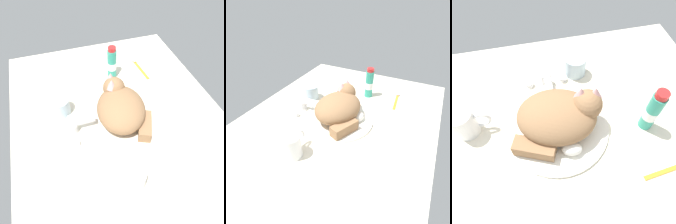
% 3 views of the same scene
% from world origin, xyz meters
% --- Properties ---
extents(ground_plane, '(1.10, 0.83, 0.03)m').
position_xyz_m(ground_plane, '(0.00, 0.00, -0.01)').
color(ground_plane, silver).
extents(sink_basin, '(0.31, 0.31, 0.01)m').
position_xyz_m(sink_basin, '(0.00, 0.00, 0.01)').
color(sink_basin, white).
rests_on(sink_basin, ground_plane).
extents(faucet, '(0.15, 0.10, 0.06)m').
position_xyz_m(faucet, '(0.00, 0.17, 0.03)').
color(faucet, silver).
rests_on(faucet, ground_plane).
extents(cat, '(0.27, 0.22, 0.14)m').
position_xyz_m(cat, '(0.01, -0.00, 0.07)').
color(cat, '#936B47').
rests_on(cat, sink_basin).
extents(coffee_mug, '(0.11, 0.07, 0.09)m').
position_xyz_m(coffee_mug, '(-0.26, 0.05, 0.05)').
color(coffee_mug, white).
rests_on(coffee_mug, ground_plane).
extents(rinse_cup, '(0.08, 0.08, 0.07)m').
position_xyz_m(rinse_cup, '(0.11, 0.21, 0.04)').
color(rinse_cup, silver).
rests_on(rinse_cup, ground_plane).
extents(toothpaste_bottle, '(0.04, 0.04, 0.16)m').
position_xyz_m(toothpaste_bottle, '(0.26, -0.05, 0.07)').
color(toothpaste_bottle, teal).
rests_on(toothpaste_bottle, ground_plane).
extents(toothbrush, '(0.16, 0.03, 0.02)m').
position_xyz_m(toothbrush, '(0.28, -0.20, 0.01)').
color(toothbrush, orange).
rests_on(toothbrush, ground_plane).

